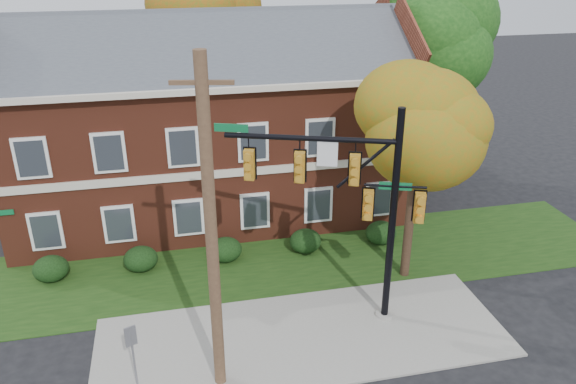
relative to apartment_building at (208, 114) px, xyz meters
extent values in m
plane|color=black|center=(2.00, -11.95, -4.99)|extent=(120.00, 120.00, 0.00)
cube|color=gray|center=(2.00, -10.95, -4.95)|extent=(14.00, 5.00, 0.08)
cube|color=#193811|center=(2.00, -5.95, -4.97)|extent=(30.00, 6.00, 0.04)
cube|color=maroon|center=(0.00, 0.05, -1.49)|extent=(18.00, 8.00, 7.00)
cube|color=beige|center=(0.00, 0.05, 2.13)|extent=(18.80, 8.80, 0.24)
cube|color=beige|center=(0.00, -3.98, -1.49)|extent=(18.00, 0.12, 0.35)
ellipsoid|color=black|center=(-7.00, -5.25, -4.46)|extent=(1.40, 1.26, 1.05)
ellipsoid|color=black|center=(-3.50, -5.25, -4.46)|extent=(1.40, 1.26, 1.05)
ellipsoid|color=black|center=(0.00, -5.25, -4.46)|extent=(1.40, 1.26, 1.05)
ellipsoid|color=black|center=(3.50, -5.25, -4.46)|extent=(1.40, 1.26, 1.05)
ellipsoid|color=black|center=(7.00, -5.25, -4.46)|extent=(1.40, 1.26, 1.05)
cylinder|color=black|center=(7.00, -7.95, -2.11)|extent=(0.36, 0.36, 5.76)
ellipsoid|color=#A9590E|center=(7.00, -7.95, 1.49)|extent=(4.25, 4.25, 3.60)
ellipsoid|color=#A9590E|center=(7.62, -8.33, 2.09)|extent=(3.50, 3.50, 3.00)
cylinder|color=black|center=(11.00, 1.05, -1.47)|extent=(0.36, 0.36, 7.04)
ellipsoid|color=#133C10|center=(11.00, 1.05, 2.93)|extent=(5.95, 5.95, 5.04)
ellipsoid|color=#133C10|center=(11.88, 0.52, 3.53)|extent=(4.90, 4.90, 4.20)
cylinder|color=black|center=(1.00, 8.05, -1.15)|extent=(0.36, 0.36, 7.68)
ellipsoid|color=#C94A11|center=(1.00, 8.05, 3.65)|extent=(6.46, 6.46, 5.47)
ellipsoid|color=#C94A11|center=(1.95, 7.48, 4.25)|extent=(5.32, 5.32, 4.56)
cylinder|color=gray|center=(5.15, -10.47, -4.90)|extent=(0.63, 0.63, 0.18)
cylinder|color=black|center=(5.15, -10.47, -1.06)|extent=(0.32, 0.32, 7.85)
cylinder|color=black|center=(2.51, -9.52, 1.74)|extent=(5.33, 2.07, 0.18)
cylinder|color=black|center=(5.15, -10.47, 0.23)|extent=(1.93, 0.77, 0.09)
cube|color=#B47A1C|center=(0.61, -8.83, 0.73)|extent=(0.58, 0.48, 1.30)
cube|color=#B47A1C|center=(2.20, -9.40, 0.73)|extent=(0.58, 0.48, 1.30)
cube|color=#B47A1C|center=(3.88, -10.01, 0.73)|extent=(0.58, 0.48, 1.30)
cube|color=silver|center=(3.04, -9.71, 1.23)|extent=(0.65, 0.27, 0.84)
cube|color=#0C5F30|center=(0.09, -8.64, 1.99)|extent=(1.07, 0.42, 0.27)
cube|color=#B47A1C|center=(4.36, -10.18, -0.50)|extent=(0.58, 0.48, 1.30)
cube|color=#B47A1C|center=(5.94, -10.75, -0.50)|extent=(0.58, 0.48, 1.30)
cube|color=#0C5F30|center=(5.15, -10.47, 0.23)|extent=(1.02, 0.40, 0.26)
cylinder|color=#503725|center=(-1.01, -12.47, 0.10)|extent=(0.40, 0.40, 10.18)
cube|color=#503725|center=(-1.01, -12.47, 4.40)|extent=(1.57, 0.42, 0.11)
cylinder|color=slate|center=(-3.50, -12.24, -3.81)|extent=(0.08, 0.08, 2.36)
cube|color=slate|center=(-3.50, -12.24, -2.95)|extent=(0.34, 0.17, 0.66)
camera|label=1|loc=(-1.86, -26.03, 7.54)|focal=35.00mm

